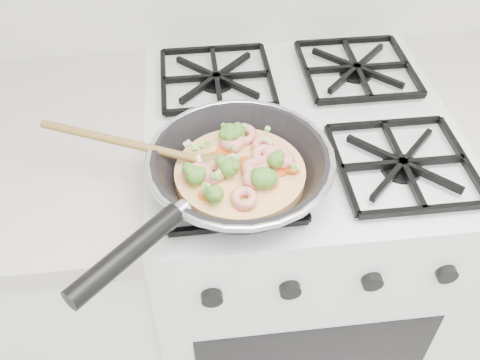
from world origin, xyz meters
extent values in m
cube|color=white|center=(0.00, 1.70, 0.45)|extent=(0.60, 0.60, 0.90)
cube|color=black|center=(0.00, 1.70, 0.91)|extent=(0.56, 0.56, 0.02)
torus|color=silver|center=(-0.14, 1.53, 0.98)|extent=(0.31, 0.31, 0.01)
cylinder|color=black|center=(-0.31, 1.36, 0.98)|extent=(0.16, 0.16, 0.03)
cylinder|color=#FFC16E|center=(-0.14, 1.53, 0.94)|extent=(0.21, 0.21, 0.02)
ellipsoid|color=olive|center=(-0.19, 1.54, 0.96)|extent=(0.06, 0.05, 0.02)
cylinder|color=olive|center=(-0.32, 1.58, 0.99)|extent=(0.26, 0.08, 0.06)
torus|color=#E89B89|center=(-0.08, 1.54, 0.96)|extent=(0.07, 0.07, 0.02)
torus|color=#E89B89|center=(-0.11, 1.52, 0.96)|extent=(0.06, 0.07, 0.03)
torus|color=#E89B89|center=(-0.18, 1.52, 0.96)|extent=(0.07, 0.07, 0.03)
torus|color=#E89B89|center=(-0.14, 1.59, 0.96)|extent=(0.06, 0.06, 0.02)
torus|color=#E89B89|center=(-0.07, 1.54, 0.96)|extent=(0.07, 0.07, 0.02)
torus|color=#E89B89|center=(-0.14, 1.46, 0.96)|extent=(0.06, 0.06, 0.02)
torus|color=#E89B89|center=(-0.21, 1.52, 0.96)|extent=(0.06, 0.07, 0.02)
torus|color=#E89B89|center=(-0.12, 1.60, 0.96)|extent=(0.07, 0.07, 0.03)
torus|color=#E89B89|center=(-0.10, 1.49, 0.96)|extent=(0.05, 0.06, 0.03)
torus|color=#E89B89|center=(-0.09, 1.55, 0.96)|extent=(0.05, 0.05, 0.03)
torus|color=#E89B89|center=(-0.08, 1.55, 0.96)|extent=(0.07, 0.07, 0.03)
torus|color=#E89B89|center=(-0.11, 1.50, 0.96)|extent=(0.06, 0.06, 0.02)
torus|color=#E89B89|center=(-0.09, 1.57, 0.96)|extent=(0.06, 0.06, 0.02)
ellipsoid|color=#548B2D|center=(-0.15, 1.60, 0.97)|extent=(0.04, 0.04, 0.03)
ellipsoid|color=#548B2D|center=(-0.16, 1.51, 0.97)|extent=(0.04, 0.04, 0.03)
ellipsoid|color=#548B2D|center=(-0.08, 1.52, 0.97)|extent=(0.04, 0.04, 0.03)
ellipsoid|color=#548B2D|center=(-0.14, 1.60, 0.97)|extent=(0.04, 0.04, 0.03)
ellipsoid|color=#548B2D|center=(-0.21, 1.50, 0.97)|extent=(0.04, 0.04, 0.03)
ellipsoid|color=#548B2D|center=(-0.18, 1.46, 0.97)|extent=(0.04, 0.04, 0.03)
ellipsoid|color=#548B2D|center=(-0.11, 1.49, 0.97)|extent=(0.04, 0.04, 0.03)
ellipsoid|color=#548B2D|center=(-0.10, 1.48, 0.97)|extent=(0.04, 0.04, 0.03)
cylinder|color=orange|center=(-0.17, 1.56, 0.96)|extent=(0.04, 0.04, 0.00)
cylinder|color=orange|center=(-0.05, 1.52, 0.96)|extent=(0.03, 0.03, 0.01)
cylinder|color=orange|center=(-0.16, 1.58, 0.96)|extent=(0.04, 0.04, 0.01)
cylinder|color=orange|center=(-0.16, 1.54, 0.96)|extent=(0.03, 0.03, 0.01)
cylinder|color=orange|center=(-0.06, 1.54, 0.96)|extent=(0.04, 0.04, 0.01)
cylinder|color=orange|center=(-0.15, 1.58, 0.96)|extent=(0.03, 0.03, 0.01)
cylinder|color=orange|center=(-0.22, 1.54, 0.96)|extent=(0.03, 0.03, 0.01)
cylinder|color=orange|center=(-0.17, 1.57, 0.96)|extent=(0.04, 0.04, 0.01)
cylinder|color=orange|center=(-0.22, 1.53, 0.96)|extent=(0.03, 0.03, 0.01)
cylinder|color=orange|center=(-0.07, 1.52, 0.96)|extent=(0.03, 0.03, 0.01)
cylinder|color=orange|center=(-0.13, 1.54, 0.96)|extent=(0.04, 0.04, 0.01)
cylinder|color=orange|center=(-0.20, 1.48, 0.96)|extent=(0.03, 0.03, 0.00)
cylinder|color=#68BF4C|center=(-0.20, 1.57, 0.97)|extent=(0.01, 0.01, 0.01)
cylinder|color=#68BF4C|center=(-0.14, 1.53, 0.98)|extent=(0.01, 0.01, 0.01)
cylinder|color=#68BF4C|center=(-0.18, 1.46, 0.97)|extent=(0.01, 0.01, 0.01)
cylinder|color=beige|center=(-0.20, 1.55, 0.97)|extent=(0.01, 0.01, 0.01)
cylinder|color=#68BF4C|center=(-0.18, 1.50, 0.97)|extent=(0.01, 0.01, 0.01)
cylinder|color=beige|center=(-0.19, 1.48, 0.97)|extent=(0.01, 0.01, 0.01)
cylinder|color=#68BF4C|center=(-0.16, 1.62, 0.97)|extent=(0.01, 0.01, 0.01)
cylinder|color=beige|center=(-0.22, 1.57, 0.98)|extent=(0.01, 0.01, 0.01)
cylinder|color=#68BF4C|center=(-0.21, 1.56, 0.98)|extent=(0.01, 0.01, 0.01)
cylinder|color=beige|center=(-0.14, 1.54, 0.97)|extent=(0.01, 0.01, 0.01)
cylinder|color=#68BF4C|center=(-0.06, 1.50, 0.98)|extent=(0.01, 0.01, 0.01)
cylinder|color=#68BF4C|center=(-0.08, 1.60, 0.98)|extent=(0.01, 0.01, 0.01)
cylinder|color=#68BF4C|center=(-0.12, 1.62, 0.97)|extent=(0.01, 0.01, 0.01)
cylinder|color=#68BF4C|center=(-0.20, 1.48, 0.98)|extent=(0.01, 0.01, 0.01)
cylinder|color=#68BF4C|center=(-0.15, 1.56, 0.97)|extent=(0.01, 0.01, 0.01)
cylinder|color=beige|center=(-0.09, 1.57, 0.98)|extent=(0.01, 0.01, 0.01)
cylinder|color=beige|center=(-0.11, 1.50, 0.97)|extent=(0.01, 0.01, 0.01)
cylinder|color=#68BF4C|center=(-0.19, 1.58, 0.97)|extent=(0.01, 0.01, 0.01)
cylinder|color=beige|center=(-0.20, 1.47, 0.97)|extent=(0.01, 0.01, 0.01)
cylinder|color=beige|center=(-0.15, 1.54, 0.98)|extent=(0.01, 0.01, 0.01)
cylinder|color=#68BF4C|center=(-0.18, 1.50, 0.98)|extent=(0.01, 0.01, 0.01)
camera|label=1|loc=(-0.21, 0.90, 1.56)|focal=40.75mm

